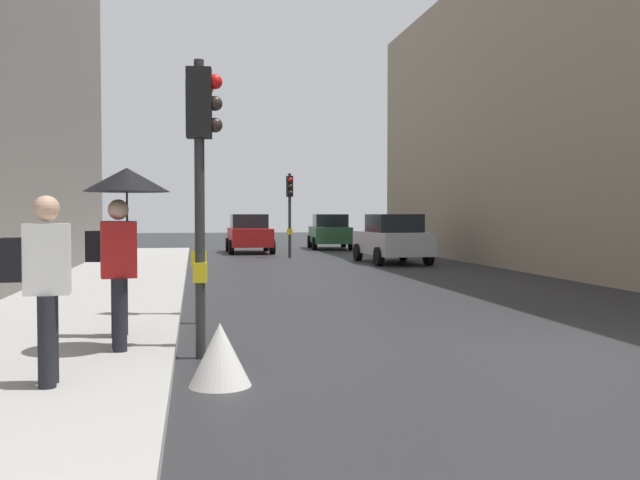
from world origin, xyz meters
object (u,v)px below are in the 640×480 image
object	(u,v)px
pedestrian_with_grey_backpack	(116,260)
warning_sign_triangle	(220,354)
traffic_light_near_right	(199,152)
pedestrian_with_black_backpack	(42,278)
traffic_light_near_left	(201,153)
car_red_sedan	(249,234)
car_green_estate	(330,232)
car_silver_hatchback	(392,239)
traffic_light_far_median	(290,200)
pedestrian_with_umbrella	(124,207)

from	to	relation	value
pedestrian_with_grey_backpack	warning_sign_triangle	distance (m)	2.75
traffic_light_near_right	pedestrian_with_black_backpack	size ratio (longest dim) A/B	2.26
traffic_light_near_left	car_red_sedan	size ratio (longest dim) A/B	0.86
car_green_estate	warning_sign_triangle	bearing A→B (deg)	-103.09
car_silver_hatchback	warning_sign_triangle	xyz separation A→B (m)	(-6.80, -17.47, -0.55)
car_silver_hatchback	warning_sign_triangle	size ratio (longest dim) A/B	6.56
car_green_estate	traffic_light_far_median	bearing A→B (deg)	-113.07
traffic_light_far_median	pedestrian_with_grey_backpack	size ratio (longest dim) A/B	1.92
car_silver_hatchback	pedestrian_with_grey_backpack	xyz separation A→B (m)	(-8.06, -15.18, 0.29)
traffic_light_far_median	car_red_sedan	size ratio (longest dim) A/B	0.81
traffic_light_near_left	traffic_light_far_median	size ratio (longest dim) A/B	1.06
car_green_estate	car_silver_hatchback	bearing A→B (deg)	-88.67
traffic_light_far_median	warning_sign_triangle	distance (m)	21.52
traffic_light_near_left	car_green_estate	size ratio (longest dim) A/B	0.84
traffic_light_far_median	car_red_sedan	xyz separation A→B (m)	(-1.32, 4.08, -1.47)
car_red_sedan	warning_sign_triangle	size ratio (longest dim) A/B	6.47
pedestrian_with_umbrella	pedestrian_with_black_backpack	bearing A→B (deg)	-109.22
car_red_sedan	pedestrian_with_umbrella	world-z (taller)	pedestrian_with_umbrella
traffic_light_far_median	warning_sign_triangle	world-z (taller)	traffic_light_far_median
traffic_light_near_left	pedestrian_with_grey_backpack	distance (m)	1.93
pedestrian_with_umbrella	warning_sign_triangle	size ratio (longest dim) A/B	3.29
car_green_estate	pedestrian_with_grey_backpack	distance (m)	27.02
warning_sign_triangle	pedestrian_with_grey_backpack	bearing A→B (deg)	118.82
pedestrian_with_umbrella	pedestrian_with_grey_backpack	bearing A→B (deg)	101.95
pedestrian_with_black_backpack	car_silver_hatchback	bearing A→B (deg)	64.68
traffic_light_near_right	pedestrian_with_black_backpack	distance (m)	5.07
traffic_light_near_left	pedestrian_with_umbrella	bearing A→B (deg)	-172.26
traffic_light_near_left	traffic_light_far_median	bearing A→B (deg)	79.32
traffic_light_near_right	car_silver_hatchback	bearing A→B (deg)	62.28
traffic_light_near_right	car_green_estate	bearing A→B (deg)	74.33
pedestrian_with_grey_backpack	car_red_sedan	bearing A→B (deg)	81.33
pedestrian_with_umbrella	warning_sign_triangle	world-z (taller)	pedestrian_with_umbrella
pedestrian_with_black_backpack	warning_sign_triangle	xyz separation A→B (m)	(1.64, 0.36, -0.84)
traffic_light_near_left	pedestrian_with_black_backpack	bearing A→B (deg)	-129.45
traffic_light_far_median	car_green_estate	distance (m)	7.78
car_silver_hatchback	pedestrian_with_grey_backpack	size ratio (longest dim) A/B	2.41
traffic_light_near_left	car_silver_hatchback	size ratio (longest dim) A/B	0.85
traffic_light_near_right	warning_sign_triangle	world-z (taller)	traffic_light_near_right
traffic_light_near_right	car_red_sedan	bearing A→B (deg)	83.49
pedestrian_with_umbrella	pedestrian_with_black_backpack	xyz separation A→B (m)	(-0.59, -1.68, -0.68)
car_silver_hatchback	pedestrian_with_black_backpack	world-z (taller)	pedestrian_with_black_backpack
car_green_estate	warning_sign_triangle	xyz separation A→B (m)	(-6.55, -28.16, -0.55)
traffic_light_near_right	car_red_sedan	distance (m)	21.21
car_red_sedan	pedestrian_with_umbrella	xyz separation A→B (m)	(-3.29, -23.89, 0.96)
pedestrian_with_grey_backpack	pedestrian_with_umbrella	bearing A→B (deg)	-78.05
car_green_estate	pedestrian_with_umbrella	world-z (taller)	pedestrian_with_umbrella
car_red_sedan	pedestrian_with_black_backpack	world-z (taller)	pedestrian_with_black_backpack
pedestrian_with_umbrella	traffic_light_near_right	bearing A→B (deg)	72.93
car_red_sedan	traffic_light_near_left	bearing A→B (deg)	-95.74
car_silver_hatchback	car_red_sedan	xyz separation A→B (m)	(-4.56, 7.74, 0.00)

